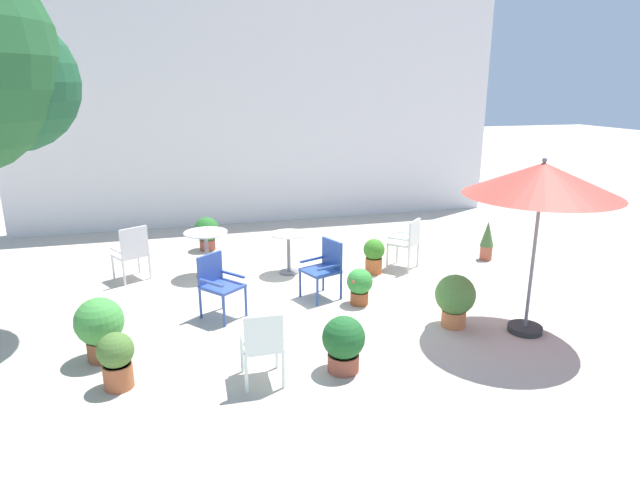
{
  "coord_description": "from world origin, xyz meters",
  "views": [
    {
      "loc": [
        -2.02,
        -7.34,
        3.13
      ],
      "look_at": [
        0.0,
        0.14,
        0.87
      ],
      "focal_mm": 30.01,
      "sensor_mm": 36.0,
      "label": 1
    }
  ],
  "objects_px": {
    "patio_chair_2": "(132,250)",
    "patio_chair_4": "(218,281)",
    "cafe_table_0": "(289,246)",
    "patio_chair_3": "(408,240)",
    "potted_plant_3": "(374,255)",
    "cafe_table_1": "(206,246)",
    "potted_plant_7": "(344,342)",
    "patio_chair_0": "(262,342)",
    "patio_umbrella_0": "(542,181)",
    "potted_plant_0": "(207,232)",
    "potted_plant_6": "(487,240)",
    "potted_plant_4": "(116,358)",
    "potted_plant_1": "(359,285)",
    "potted_plant_5": "(100,326)",
    "potted_plant_2": "(455,298)",
    "patio_chair_1": "(325,265)"
  },
  "relations": [
    {
      "from": "potted_plant_3",
      "to": "potted_plant_6",
      "type": "xyz_separation_m",
      "value": [
        2.27,
        0.16,
        0.05
      ]
    },
    {
      "from": "patio_umbrella_0",
      "to": "patio_chair_1",
      "type": "bearing_deg",
      "value": 140.18
    },
    {
      "from": "patio_chair_0",
      "to": "potted_plant_2",
      "type": "bearing_deg",
      "value": 15.83
    },
    {
      "from": "cafe_table_1",
      "to": "patio_chair_3",
      "type": "relative_size",
      "value": 0.87
    },
    {
      "from": "patio_chair_3",
      "to": "potted_plant_7",
      "type": "bearing_deg",
      "value": -124.96
    },
    {
      "from": "patio_chair_4",
      "to": "potted_plant_3",
      "type": "relative_size",
      "value": 1.45
    },
    {
      "from": "patio_chair_1",
      "to": "potted_plant_4",
      "type": "bearing_deg",
      "value": -146.3
    },
    {
      "from": "potted_plant_2",
      "to": "potted_plant_4",
      "type": "bearing_deg",
      "value": -174.14
    },
    {
      "from": "patio_chair_3",
      "to": "potted_plant_4",
      "type": "height_order",
      "value": "patio_chair_3"
    },
    {
      "from": "patio_umbrella_0",
      "to": "potted_plant_4",
      "type": "bearing_deg",
      "value": -179.64
    },
    {
      "from": "patio_chair_2",
      "to": "potted_plant_6",
      "type": "xyz_separation_m",
      "value": [
        6.23,
        -0.55,
        -0.13
      ]
    },
    {
      "from": "potted_plant_0",
      "to": "potted_plant_6",
      "type": "bearing_deg",
      "value": -21.82
    },
    {
      "from": "cafe_table_0",
      "to": "patio_chair_2",
      "type": "height_order",
      "value": "patio_chair_2"
    },
    {
      "from": "patio_chair_0",
      "to": "potted_plant_4",
      "type": "distance_m",
      "value": 1.55
    },
    {
      "from": "cafe_table_0",
      "to": "patio_chair_2",
      "type": "xyz_separation_m",
      "value": [
        -2.55,
        0.32,
        0.03
      ]
    },
    {
      "from": "patio_chair_1",
      "to": "patio_chair_4",
      "type": "relative_size",
      "value": 1.0
    },
    {
      "from": "potted_plant_2",
      "to": "patio_umbrella_0",
      "type": "bearing_deg",
      "value": -25.76
    },
    {
      "from": "cafe_table_0",
      "to": "potted_plant_3",
      "type": "distance_m",
      "value": 1.46
    },
    {
      "from": "potted_plant_2",
      "to": "cafe_table_1",
      "type": "bearing_deg",
      "value": 136.99
    },
    {
      "from": "cafe_table_1",
      "to": "potted_plant_7",
      "type": "height_order",
      "value": "cafe_table_1"
    },
    {
      "from": "patio_chair_0",
      "to": "potted_plant_7",
      "type": "xyz_separation_m",
      "value": [
        0.92,
        0.04,
        -0.15
      ]
    },
    {
      "from": "cafe_table_1",
      "to": "patio_chair_3",
      "type": "xyz_separation_m",
      "value": [
        3.4,
        -0.53,
        -0.01
      ]
    },
    {
      "from": "potted_plant_3",
      "to": "potted_plant_7",
      "type": "relative_size",
      "value": 0.93
    },
    {
      "from": "patio_chair_3",
      "to": "potted_plant_3",
      "type": "relative_size",
      "value": 1.47
    },
    {
      "from": "patio_chair_1",
      "to": "potted_plant_5",
      "type": "distance_m",
      "value": 3.28
    },
    {
      "from": "patio_umbrella_0",
      "to": "cafe_table_1",
      "type": "relative_size",
      "value": 2.94
    },
    {
      "from": "patio_chair_1",
      "to": "potted_plant_3",
      "type": "distance_m",
      "value": 1.37
    },
    {
      "from": "cafe_table_1",
      "to": "potted_plant_2",
      "type": "relative_size",
      "value": 1.08
    },
    {
      "from": "cafe_table_1",
      "to": "patio_chair_2",
      "type": "distance_m",
      "value": 1.2
    },
    {
      "from": "cafe_table_1",
      "to": "patio_chair_0",
      "type": "distance_m",
      "value": 3.63
    },
    {
      "from": "patio_umbrella_0",
      "to": "potted_plant_4",
      "type": "distance_m",
      "value": 5.3
    },
    {
      "from": "potted_plant_1",
      "to": "potted_plant_5",
      "type": "relative_size",
      "value": 0.71
    },
    {
      "from": "patio_chair_0",
      "to": "cafe_table_1",
      "type": "bearing_deg",
      "value": 95.62
    },
    {
      "from": "patio_chair_2",
      "to": "patio_chair_4",
      "type": "relative_size",
      "value": 1.05
    },
    {
      "from": "cafe_table_1",
      "to": "patio_chair_4",
      "type": "height_order",
      "value": "patio_chair_4"
    },
    {
      "from": "potted_plant_1",
      "to": "potted_plant_3",
      "type": "height_order",
      "value": "potted_plant_3"
    },
    {
      "from": "patio_umbrella_0",
      "to": "potted_plant_3",
      "type": "relative_size",
      "value": 3.76
    },
    {
      "from": "potted_plant_0",
      "to": "potted_plant_3",
      "type": "height_order",
      "value": "potted_plant_0"
    },
    {
      "from": "patio_chair_3",
      "to": "potted_plant_4",
      "type": "xyz_separation_m",
      "value": [
        -4.56,
        -2.75,
        -0.19
      ]
    },
    {
      "from": "potted_plant_3",
      "to": "potted_plant_6",
      "type": "bearing_deg",
      "value": 3.91
    },
    {
      "from": "cafe_table_0",
      "to": "potted_plant_5",
      "type": "relative_size",
      "value": 0.93
    },
    {
      "from": "patio_chair_4",
      "to": "potted_plant_0",
      "type": "xyz_separation_m",
      "value": [
        0.04,
        3.23,
        -0.15
      ]
    },
    {
      "from": "potted_plant_4",
      "to": "patio_chair_0",
      "type": "bearing_deg",
      "value": -12.49
    },
    {
      "from": "patio_chair_2",
      "to": "potted_plant_3",
      "type": "bearing_deg",
      "value": -10.18
    },
    {
      "from": "patio_chair_0",
      "to": "potted_plant_1",
      "type": "height_order",
      "value": "patio_chair_0"
    },
    {
      "from": "cafe_table_1",
      "to": "potted_plant_6",
      "type": "relative_size",
      "value": 1.06
    },
    {
      "from": "patio_chair_4",
      "to": "potted_plant_6",
      "type": "xyz_separation_m",
      "value": [
        4.99,
        1.25,
        -0.13
      ]
    },
    {
      "from": "cafe_table_0",
      "to": "potted_plant_0",
      "type": "height_order",
      "value": "cafe_table_0"
    },
    {
      "from": "potted_plant_5",
      "to": "patio_chair_4",
      "type": "bearing_deg",
      "value": 31.87
    },
    {
      "from": "potted_plant_4",
      "to": "potted_plant_5",
      "type": "distance_m",
      "value": 0.74
    }
  ]
}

